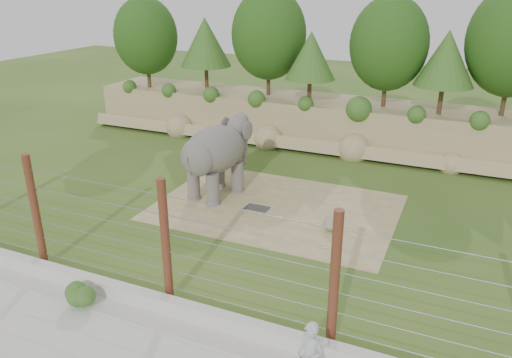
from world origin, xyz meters
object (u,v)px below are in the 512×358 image
at_px(barrier_fence, 166,243).
at_px(zookeeper, 310,358).
at_px(stone_ball, 331,223).
at_px(elephant, 215,160).

bearing_deg(barrier_fence, zookeeper, -18.57).
bearing_deg(stone_ball, barrier_fence, -116.78).
bearing_deg(zookeeper, elephant, 149.61).
bearing_deg(elephant, zookeeper, -40.36).
bearing_deg(elephant, barrier_fence, -60.98).
xyz_separation_m(elephant, barrier_fence, (2.47, -7.66, 0.33)).
height_order(elephant, stone_ball, elephant).
relative_size(barrier_fence, zookeeper, 10.96).
bearing_deg(zookeeper, stone_ball, 123.24).
bearing_deg(barrier_fence, stone_ball, 63.22).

